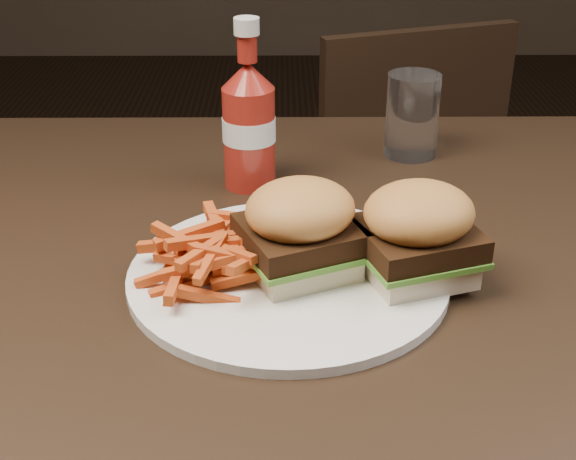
{
  "coord_description": "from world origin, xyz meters",
  "views": [
    {
      "loc": [
        -0.08,
        -0.75,
        1.16
      ],
      "look_at": [
        -0.08,
        -0.06,
        0.8
      ],
      "focal_mm": 50.0,
      "sensor_mm": 36.0,
      "label": 1
    }
  ],
  "objects_px": {
    "ketchup_bottle": "(249,139)",
    "tumbler": "(412,115)",
    "plate": "(288,275)",
    "chair_far": "(369,205)",
    "dining_table": "(358,261)"
  },
  "relations": [
    {
      "from": "ketchup_bottle",
      "to": "tumbler",
      "type": "bearing_deg",
      "value": 24.58
    },
    {
      "from": "plate",
      "to": "ketchup_bottle",
      "type": "distance_m",
      "value": 0.24
    },
    {
      "from": "chair_far",
      "to": "ketchup_bottle",
      "type": "bearing_deg",
      "value": 50.7
    },
    {
      "from": "plate",
      "to": "ketchup_bottle",
      "type": "relative_size",
      "value": 2.51
    },
    {
      "from": "chair_far",
      "to": "plate",
      "type": "height_order",
      "value": "plate"
    },
    {
      "from": "ketchup_bottle",
      "to": "chair_far",
      "type": "bearing_deg",
      "value": 69.89
    },
    {
      "from": "dining_table",
      "to": "ketchup_bottle",
      "type": "height_order",
      "value": "ketchup_bottle"
    },
    {
      "from": "chair_far",
      "to": "tumbler",
      "type": "relative_size",
      "value": 3.45
    },
    {
      "from": "chair_far",
      "to": "tumbler",
      "type": "height_order",
      "value": "tumbler"
    },
    {
      "from": "tumbler",
      "to": "ketchup_bottle",
      "type": "bearing_deg",
      "value": -155.42
    },
    {
      "from": "dining_table",
      "to": "ketchup_bottle",
      "type": "relative_size",
      "value": 9.58
    },
    {
      "from": "plate",
      "to": "ketchup_bottle",
      "type": "xyz_separation_m",
      "value": [
        -0.04,
        0.23,
        0.06
      ]
    },
    {
      "from": "chair_far",
      "to": "dining_table",
      "type": "bearing_deg",
      "value": 63.31
    },
    {
      "from": "dining_table",
      "to": "chair_far",
      "type": "xyz_separation_m",
      "value": [
        0.1,
        0.76,
        -0.3
      ]
    },
    {
      "from": "chair_far",
      "to": "tumbler",
      "type": "distance_m",
      "value": 0.63
    }
  ]
}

